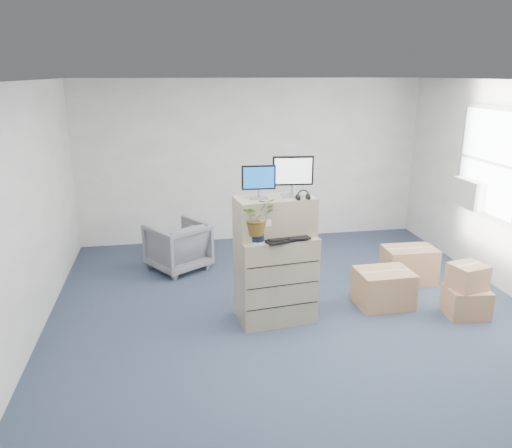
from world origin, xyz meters
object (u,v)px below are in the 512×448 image
Objects in this scene: filing_cabinet_lower at (275,278)px; potted_plant at (257,221)px; office_chair at (178,244)px; monitor_right at (293,174)px; keyboard at (287,239)px; water_bottle at (283,222)px; monitor_left at (259,180)px.

filing_cabinet_lower is 0.83m from potted_plant.
office_chair is (-1.11, 1.83, -0.13)m from filing_cabinet_lower.
keyboard is at bearing -111.44° from monitor_right.
water_bottle is at bearing 91.90° from office_chair.
monitor_left is 0.74× the size of keyboard.
potted_plant reaches higher than keyboard.
monitor_left is 0.41m from monitor_right.
monitor_right is at bearing 13.07° from filing_cabinet_lower.
keyboard is at bearing 88.00° from office_chair.
office_chair is (-1.32, 1.76, -1.37)m from monitor_right.
monitor_right is (0.41, 0.05, 0.05)m from monitor_left.
potted_plant is at bearing -145.39° from water_bottle.
potted_plant is at bearing -154.79° from filing_cabinet_lower.
filing_cabinet_lower is 3.77× the size of water_bottle.
filing_cabinet_lower is 0.57m from keyboard.
keyboard is 0.28m from water_bottle.
water_bottle is at bearing 68.97° from keyboard.
monitor_right is 0.70m from potted_plant.
monitor_right reaches higher than monitor_left.
water_bottle is (0.31, 0.06, -0.53)m from monitor_left.
monitor_left is 0.76× the size of potted_plant.
monitor_left is 2.42m from office_chair.
water_bottle is at bearing 33.79° from filing_cabinet_lower.
filing_cabinet_lower is at bearing -139.49° from water_bottle.
filing_cabinet_lower reaches higher than office_chair.
office_chair is at bearing 119.89° from monitor_left.
potted_plant reaches higher than water_bottle.
office_chair is (-0.91, 1.81, -1.33)m from monitor_left.
monitor_left is at bearing 83.73° from office_chair.
keyboard is 1.03× the size of potted_plant.
water_bottle is (-0.10, 0.01, -0.57)m from monitor_right.
monitor_right is 1.69× the size of water_bottle.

